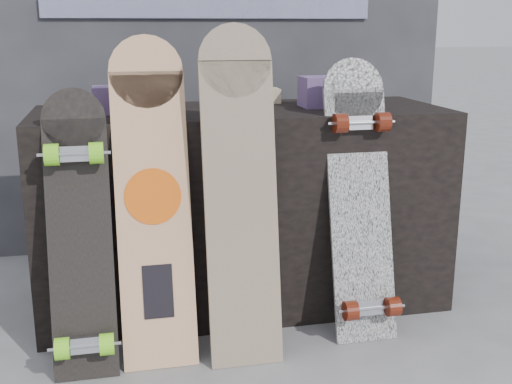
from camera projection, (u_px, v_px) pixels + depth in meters
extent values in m
plane|color=slate|center=(271.00, 356.00, 2.23)|extent=(60.00, 60.00, 0.00)
cube|color=black|center=(243.00, 207.00, 2.60)|extent=(1.60, 0.60, 0.80)
cube|color=#303035|center=(209.00, 29.00, 3.23)|extent=(2.40, 0.20, 2.20)
cube|color=#563165|center=(118.00, 100.00, 2.37)|extent=(0.18, 0.12, 0.10)
cube|color=#563165|center=(319.00, 92.00, 2.55)|extent=(0.14, 0.14, 0.12)
cube|color=#D1B78C|center=(253.00, 96.00, 2.69)|extent=(0.22, 0.10, 0.06)
cube|color=beige|center=(154.00, 220.00, 2.15)|extent=(0.25, 0.26, 0.97)
cylinder|color=beige|center=(146.00, 72.00, 2.15)|extent=(0.25, 0.08, 0.25)
cylinder|color=#FF6210|center=(153.00, 196.00, 2.14)|extent=(0.19, 0.05, 0.18)
cube|color=black|center=(158.00, 292.00, 2.14)|extent=(0.10, 0.05, 0.17)
cube|color=beige|center=(241.00, 215.00, 2.14)|extent=(0.25, 0.21, 1.01)
cylinder|color=beige|center=(235.00, 61.00, 2.10)|extent=(0.25, 0.06, 0.24)
cube|color=white|center=(360.00, 215.00, 2.34)|extent=(0.23, 0.25, 0.89)
cylinder|color=white|center=(353.00, 89.00, 2.34)|extent=(0.23, 0.07, 0.23)
cube|color=silver|center=(369.00, 308.00, 2.30)|extent=(0.09, 0.04, 0.06)
cylinder|color=#5A1A0C|center=(350.00, 311.00, 2.26)|extent=(0.05, 0.07, 0.07)
cylinder|color=#5A1A0C|center=(393.00, 307.00, 2.30)|extent=(0.05, 0.07, 0.07)
cube|color=silver|center=(360.00, 123.00, 2.30)|extent=(0.09, 0.04, 0.06)
cylinder|color=#5A1A0C|center=(340.00, 123.00, 2.26)|extent=(0.05, 0.07, 0.07)
cylinder|color=#5A1A0C|center=(383.00, 122.00, 2.29)|extent=(0.05, 0.07, 0.07)
cube|color=black|center=(81.00, 249.00, 2.09)|extent=(0.21, 0.24, 0.82)
cylinder|color=black|center=(74.00, 119.00, 2.10)|extent=(0.21, 0.07, 0.20)
cube|color=silver|center=(85.00, 345.00, 2.05)|extent=(0.09, 0.04, 0.06)
cylinder|color=#82F923|center=(62.00, 349.00, 2.01)|extent=(0.04, 0.07, 0.07)
cylinder|color=#82F923|center=(107.00, 344.00, 2.04)|extent=(0.04, 0.07, 0.07)
cube|color=silver|center=(75.00, 154.00, 2.06)|extent=(0.09, 0.04, 0.06)
cylinder|color=#82F923|center=(52.00, 155.00, 2.02)|extent=(0.04, 0.07, 0.07)
cylinder|color=#82F923|center=(96.00, 153.00, 2.05)|extent=(0.04, 0.07, 0.07)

